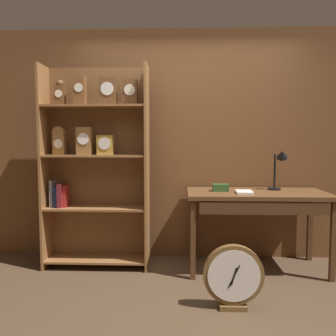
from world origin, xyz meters
TOP-DOWN VIEW (x-y plane):
  - ground_plane at (0.00, 0.00)m, footprint 10.00×10.00m
  - back_wood_panel at (0.00, 1.40)m, footprint 4.80×0.05m
  - bookshelf at (-0.99, 1.02)m, footprint 1.10×0.31m
  - workbench at (0.71, 0.97)m, footprint 1.43×0.70m
  - desk_lamp at (0.97, 1.12)m, footprint 0.20×0.20m
  - toolbox_small at (0.34, 1.02)m, footprint 0.16×0.10m
  - open_repair_manual at (0.56, 0.87)m, footprint 0.17×0.23m
  - round_clock_large at (0.35, 0.11)m, footprint 0.48×0.11m

SIDE VIEW (x-z plane):
  - ground_plane at x=0.00m, z-range 0.00..0.00m
  - round_clock_large at x=0.35m, z-range 0.00..0.53m
  - workbench at x=0.71m, z-range 0.32..1.14m
  - open_repair_manual at x=0.56m, z-range 0.82..0.84m
  - toolbox_small at x=0.34m, z-range 0.82..0.89m
  - desk_lamp at x=0.97m, z-range 0.87..1.33m
  - bookshelf at x=-0.99m, z-range 0.07..2.19m
  - back_wood_panel at x=0.00m, z-range 0.00..2.60m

